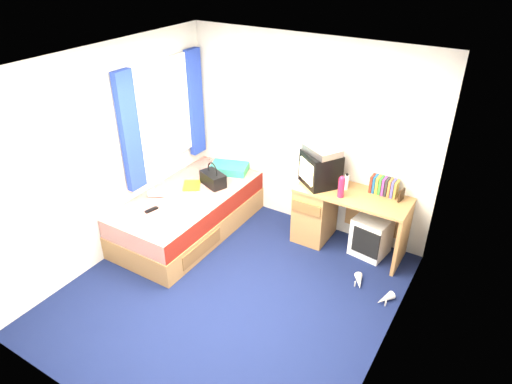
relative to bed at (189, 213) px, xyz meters
The scene contains 20 objects.
ground 1.33m from the bed, 32.46° to the right, with size 3.40×3.40×0.00m, color #0C1438.
room_shell 1.76m from the bed, 32.46° to the right, with size 3.40×3.40×3.40m.
bed is the anchor object (origin of this frame).
pillow 0.84m from the bed, 82.79° to the left, with size 0.49×0.31×0.11m, color #185E9F.
desk 1.75m from the bed, 25.03° to the left, with size 1.30×0.55×0.75m.
storage_cube 2.25m from the bed, 19.71° to the left, with size 0.39×0.39×0.48m, color white.
crt_tv 1.74m from the bed, 27.37° to the left, with size 0.54×0.54×0.40m.
vcr 1.85m from the bed, 27.44° to the left, with size 0.41×0.29×0.08m, color #B1B0B3.
book_row 2.40m from the bed, 22.79° to the left, with size 0.31×0.13×0.20m.
picture_frame 2.57m from the bed, 19.88° to the left, with size 0.02×0.12×0.14m, color black.
pink_water_bottle 1.94m from the bed, 18.34° to the left, with size 0.07×0.07×0.23m, color #CD1D41.
aerosol_can 1.99m from the bed, 24.10° to the left, with size 0.05×0.05×0.18m, color white.
handbag 0.53m from the bed, 69.36° to the left, with size 0.39×0.31×0.32m.
towel 0.47m from the bed, 30.29° to the right, with size 0.30×0.25×0.10m, color white.
magazine 0.35m from the bed, 114.12° to the left, with size 0.21×0.28×0.01m, color #FFF11C.
water_bottle 0.48m from the bed, 138.24° to the right, with size 0.07×0.07×0.20m, color silver.
colour_swatch_fan 0.56m from the bed, 83.32° to the right, with size 0.22×0.06×0.01m, color gold.
remote_control 0.60m from the bed, 102.56° to the right, with size 0.05×0.16×0.02m, color black.
window_assembly 1.25m from the bed, 155.84° to the left, with size 0.11×1.42×1.40m.
white_heels 2.40m from the bed, ahead, with size 0.50×0.36×0.09m.
Camera 1 is at (2.17, -3.01, 3.35)m, focal length 32.00 mm.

